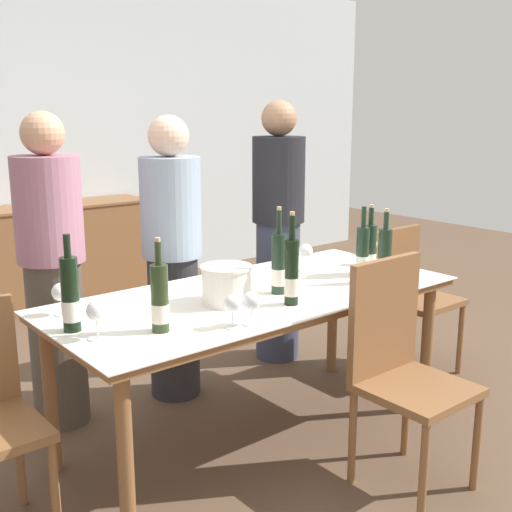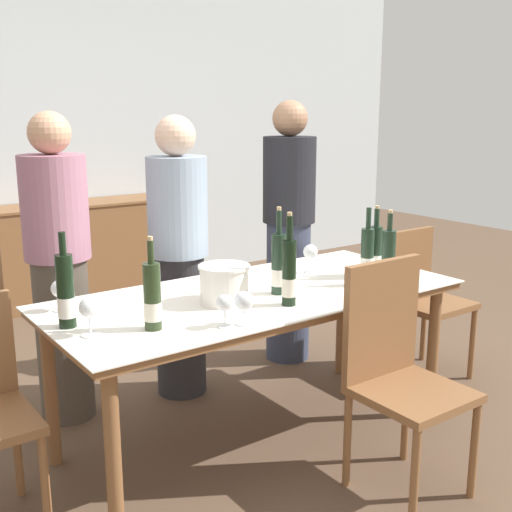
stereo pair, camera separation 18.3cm
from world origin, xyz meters
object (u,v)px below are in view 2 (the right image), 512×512
at_px(wine_glass_4, 378,247).
at_px(person_host, 59,271).
at_px(chair_right_end, 420,291).
at_px(person_guest_right, 289,233).
at_px(wine_glass_1, 310,253).
at_px(wine_glass_3, 89,309).
at_px(chair_near_front, 397,363).
at_px(wine_bottle_0, 66,293).
at_px(wine_bottle_2, 367,254).
at_px(wine_bottle_3, 388,259).
at_px(sideboard_cabinet, 83,251).
at_px(dining_table, 256,307).
at_px(wine_bottle_4, 279,265).
at_px(wine_bottle_5, 375,252).
at_px(wine_glass_5, 244,302).
at_px(wine_glass_2, 225,304).
at_px(ice_bucket, 224,283).
at_px(person_guest_left, 179,259).
at_px(wine_bottle_6, 289,273).
at_px(wine_glass_0, 60,290).
at_px(wine_bottle_1, 152,298).

relative_size(wine_glass_4, person_host, 0.10).
bearing_deg(chair_right_end, person_guest_right, 126.90).
distance_m(wine_glass_1, wine_glass_4, 0.41).
xyz_separation_m(wine_glass_3, chair_near_front, (1.12, -0.56, -0.30)).
bearing_deg(wine_bottle_0, wine_bottle_2, -5.88).
distance_m(wine_bottle_3, person_guest_right, 1.02).
relative_size(sideboard_cabinet, dining_table, 0.75).
distance_m(wine_bottle_4, chair_right_end, 1.27).
bearing_deg(wine_bottle_5, wine_glass_5, -166.06).
bearing_deg(wine_bottle_5, person_host, 147.72).
bearing_deg(wine_glass_1, wine_glass_5, -147.47).
height_order(wine_glass_1, wine_glass_3, same).
xyz_separation_m(wine_bottle_3, wine_glass_5, (-0.92, -0.08, -0.04)).
bearing_deg(wine_bottle_0, chair_near_front, -31.85).
bearing_deg(wine_bottle_3, person_host, 141.17).
distance_m(wine_bottle_5, person_guest_right, 0.84).
relative_size(wine_bottle_2, wine_glass_2, 2.67).
bearing_deg(wine_bottle_3, ice_bucket, 165.29).
bearing_deg(person_guest_left, wine_glass_5, -104.78).
xyz_separation_m(wine_bottle_6, wine_glass_0, (-0.85, 0.51, -0.05)).
height_order(wine_bottle_2, wine_glass_2, wine_bottle_2).
xyz_separation_m(wine_bottle_5, person_host, (-1.38, 0.87, -0.08)).
bearing_deg(chair_near_front, wine_glass_0, 139.72).
bearing_deg(wine_bottle_2, sideboard_cabinet, 98.08).
relative_size(ice_bucket, wine_glass_5, 1.68).
height_order(wine_bottle_3, wine_bottle_5, wine_bottle_3).
height_order(dining_table, wine_glass_1, wine_glass_1).
height_order(dining_table, wine_glass_5, wine_glass_5).
distance_m(wine_bottle_4, wine_glass_0, 0.99).
height_order(wine_glass_3, person_host, person_host).
bearing_deg(sideboard_cabinet, wine_bottle_2, -81.92).
xyz_separation_m(wine_bottle_3, person_guest_right, (0.17, 1.00, -0.05)).
bearing_deg(wine_bottle_1, sideboard_cabinet, 74.39).
distance_m(wine_bottle_4, person_guest_right, 1.08).
relative_size(wine_bottle_1, wine_glass_3, 2.47).
height_order(wine_bottle_1, wine_bottle_5, wine_bottle_1).
height_order(wine_bottle_0, wine_glass_4, wine_bottle_0).
height_order(sideboard_cabinet, wine_glass_4, wine_glass_4).
distance_m(wine_glass_5, chair_right_end, 1.68).
distance_m(wine_bottle_4, wine_glass_5, 0.47).
bearing_deg(wine_bottle_6, sideboard_cabinet, 86.22).
bearing_deg(wine_bottle_0, ice_bucket, -7.85).
bearing_deg(ice_bucket, chair_right_end, 4.81).
bearing_deg(dining_table, person_guest_left, 92.74).
distance_m(wine_bottle_0, wine_glass_5, 0.71).
bearing_deg(chair_right_end, wine_glass_1, 175.35).
relative_size(sideboard_cabinet, person_host, 0.93).
bearing_deg(chair_right_end, chair_near_front, -144.06).
relative_size(wine_bottle_4, wine_bottle_5, 1.13).
distance_m(wine_bottle_3, wine_glass_2, 1.01).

